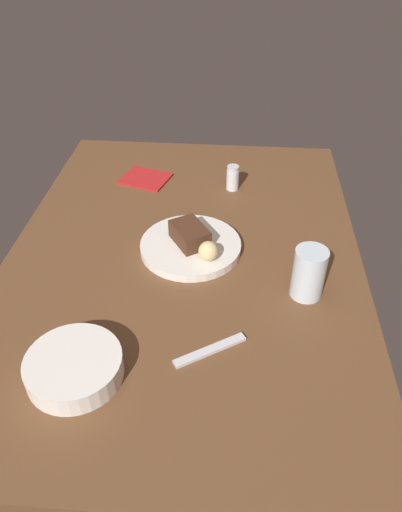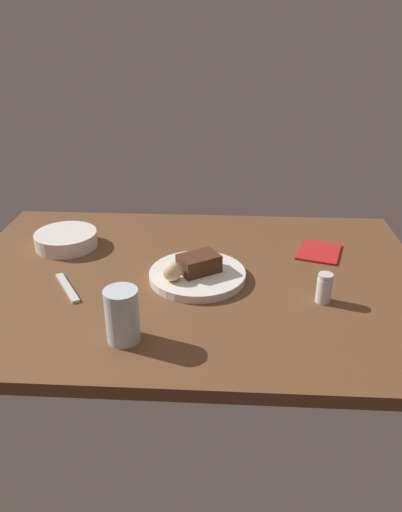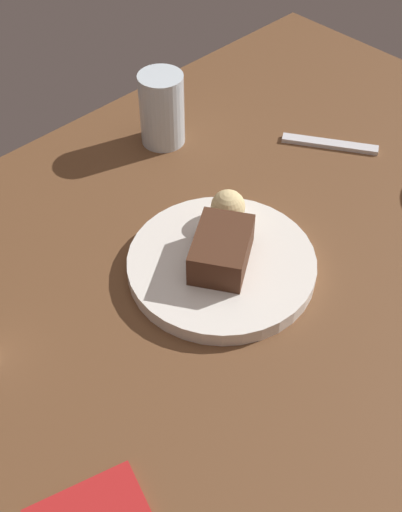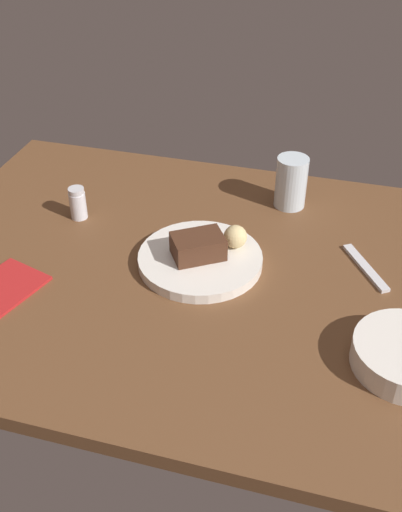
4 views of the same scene
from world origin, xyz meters
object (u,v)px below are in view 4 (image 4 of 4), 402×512
(bread_roll, at_px, (235,237))
(dessert_spoon, at_px, (365,267))
(dessert_plate, at_px, (200,259))
(salt_shaker, at_px, (78,203))
(water_glass, at_px, (291,182))
(folded_napkin, at_px, (5,287))
(chocolate_cake_slice, at_px, (198,246))

(bread_roll, bearing_deg, dessert_spoon, -175.06)
(dessert_plate, relative_size, dessert_spoon, 1.61)
(salt_shaker, bearing_deg, dessert_plate, 163.10)
(bread_roll, distance_m, water_glass, 0.23)
(folded_napkin, bearing_deg, bread_roll, -150.91)
(salt_shaker, height_order, water_glass, water_glass)
(water_glass, xyz_separation_m, folded_napkin, (0.46, 0.43, -0.05))
(bread_roll, xyz_separation_m, folded_napkin, (0.39, 0.22, -0.04))
(salt_shaker, xyz_separation_m, water_glass, (-0.43, -0.17, 0.02))
(salt_shaker, bearing_deg, bread_roll, 173.00)
(bread_roll, relative_size, dessert_spoon, 0.31)
(salt_shaker, xyz_separation_m, folded_napkin, (0.03, 0.26, -0.03))
(chocolate_cake_slice, bearing_deg, salt_shaker, -17.53)
(water_glass, height_order, folded_napkin, water_glass)
(water_glass, relative_size, dessert_spoon, 0.77)
(water_glass, distance_m, folded_napkin, 0.63)
(water_glass, bearing_deg, bread_roll, 70.68)
(chocolate_cake_slice, relative_size, water_glass, 0.84)
(chocolate_cake_slice, distance_m, folded_napkin, 0.37)
(chocolate_cake_slice, height_order, water_glass, water_glass)
(bread_roll, distance_m, folded_napkin, 0.44)
(dessert_plate, height_order, salt_shaker, salt_shaker)
(salt_shaker, relative_size, water_glass, 0.62)
(bread_roll, bearing_deg, chocolate_cake_slice, 38.51)
(chocolate_cake_slice, height_order, folded_napkin, chocolate_cake_slice)
(bread_roll, xyz_separation_m, dessert_spoon, (-0.25, -0.02, -0.04))
(bread_roll, bearing_deg, salt_shaker, -7.00)
(chocolate_cake_slice, xyz_separation_m, water_glass, (-0.14, -0.26, 0.01))
(water_glass, xyz_separation_m, dessert_spoon, (-0.18, 0.19, -0.05))
(chocolate_cake_slice, height_order, dessert_spoon, chocolate_cake_slice)
(chocolate_cake_slice, bearing_deg, folded_napkin, 27.06)
(dessert_spoon, bearing_deg, salt_shaker, 55.31)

